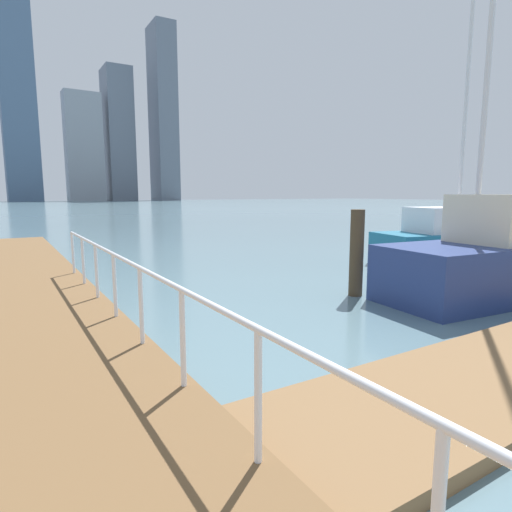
% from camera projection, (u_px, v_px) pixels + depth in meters
% --- Properties ---
extents(ground_plane, '(300.00, 300.00, 0.00)m').
position_uv_depth(ground_plane, '(180.00, 272.00, 13.18)').
color(ground_plane, slate).
extents(dock_piling_0, '(0.33, 0.33, 2.06)m').
position_uv_depth(dock_piling_0, '(357.00, 253.00, 10.00)').
color(dock_piling_0, '#473826').
rests_on(dock_piling_0, ground_plane).
extents(dock_piling_2, '(0.32, 0.32, 2.36)m').
position_uv_depth(dock_piling_2, '(475.00, 231.00, 14.35)').
color(dock_piling_2, brown).
rests_on(dock_piling_2, ground_plane).
extents(moored_boat_0, '(4.49, 2.55, 9.89)m').
position_uv_depth(moored_boat_0, '(477.00, 260.00, 9.67)').
color(moored_boat_0, navy).
rests_on(moored_boat_0, ground_plane).
extents(moored_boat_1, '(6.13, 3.24, 9.88)m').
position_uv_depth(moored_boat_1, '(453.00, 241.00, 14.75)').
color(moored_boat_1, '#1E6B8C').
rests_on(moored_boat_1, ground_plane).
extents(skyline_tower_2, '(10.10, 7.54, 89.84)m').
position_uv_depth(skyline_tower_2, '(14.00, 51.00, 126.96)').
color(skyline_tower_2, slate).
rests_on(skyline_tower_2, ground_plane).
extents(skyline_tower_3, '(11.88, 6.57, 35.73)m').
position_uv_depth(skyline_tower_3, '(84.00, 147.00, 141.82)').
color(skyline_tower_3, '#8C939E').
rests_on(skyline_tower_3, ground_plane).
extents(skyline_tower_4, '(8.94, 12.37, 46.05)m').
position_uv_depth(skyline_tower_4, '(119.00, 136.00, 151.11)').
color(skyline_tower_4, slate).
rests_on(skyline_tower_4, ground_plane).
extents(skyline_tower_5, '(7.53, 13.23, 61.19)m').
position_uv_depth(skyline_tower_5, '(163.00, 115.00, 152.08)').
color(skyline_tower_5, slate).
rests_on(skyline_tower_5, ground_plane).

